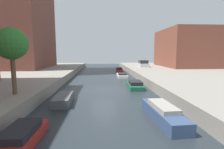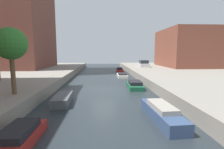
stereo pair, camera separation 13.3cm
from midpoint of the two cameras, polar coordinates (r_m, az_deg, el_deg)
The scene contains 11 objects.
ground_plane at distance 18.06m, azimuth -2.61°, elevation -5.26°, with size 84.00×84.00×0.00m, color #232B30.
apartment_tower_far at distance 39.03m, azimuth -29.17°, elevation 21.20°, with size 10.00×13.48×25.70m, color brown.
low_block_right at distance 39.93m, azimuth 24.10°, elevation 8.20°, with size 10.00×12.73×7.88m, color brown.
street_tree_2 at distance 13.81m, azimuth -30.94°, elevation 8.79°, with size 2.24×2.24×4.72m.
parked_car at distance 36.31m, azimuth 10.71°, elevation 3.54°, with size 2.00×4.06×1.40m.
moored_boat_left_1 at distance 8.53m, azimuth -29.30°, elevation -18.75°, with size 1.36×3.79×0.81m.
moored_boat_left_2 at distance 13.87m, azimuth -16.17°, elevation -8.07°, with size 1.37×3.22×0.66m.
moored_boat_right_1 at distance 10.63m, azimuth 16.91°, elevation -12.43°, with size 1.48×4.64×0.95m.
moored_boat_right_2 at distance 19.15m, azimuth 7.98°, elevation -3.55°, with size 1.69×3.93×0.83m.
moored_boat_right_3 at distance 27.37m, azimuth 3.60°, elevation -0.30°, with size 1.54×4.23×0.68m.
moored_boat_right_4 at distance 34.90m, azimuth 2.74°, elevation 1.49°, with size 1.42×4.47×0.84m.
Camera 2 is at (-0.12, -17.62, 3.97)m, focal length 26.91 mm.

